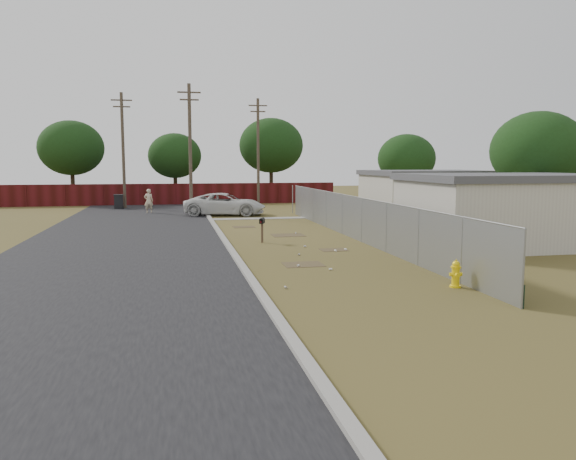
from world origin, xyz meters
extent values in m
plane|color=brown|center=(0.00, 0.00, 0.00)|extent=(120.00, 120.00, 0.00)
cube|color=black|center=(-7.50, 8.00, 0.01)|extent=(9.00, 60.00, 0.02)
cube|color=gray|center=(-3.00, 8.00, 0.06)|extent=(0.25, 60.00, 0.12)
cube|color=gray|center=(0.00, 11.50, 0.01)|extent=(6.20, 1.00, 0.03)
cylinder|color=gray|center=(3.10, -12.00, 1.00)|extent=(0.06, 0.06, 2.00)
cylinder|color=gray|center=(3.10, -9.00, 1.00)|extent=(0.06, 0.06, 2.00)
cylinder|color=gray|center=(3.10, -6.00, 1.00)|extent=(0.06, 0.06, 2.00)
cylinder|color=gray|center=(3.10, -3.00, 1.00)|extent=(0.06, 0.06, 2.00)
cylinder|color=gray|center=(3.10, 0.00, 1.00)|extent=(0.06, 0.06, 2.00)
cylinder|color=gray|center=(3.10, 3.00, 1.00)|extent=(0.06, 0.06, 2.00)
cylinder|color=gray|center=(3.10, 6.00, 1.00)|extent=(0.06, 0.06, 2.00)
cylinder|color=gray|center=(3.10, 9.00, 1.00)|extent=(0.06, 0.06, 2.00)
cylinder|color=gray|center=(3.10, 12.00, 1.00)|extent=(0.06, 0.06, 2.00)
cylinder|color=gray|center=(3.10, 15.00, 1.00)|extent=(0.06, 0.06, 2.00)
cylinder|color=gray|center=(3.10, 1.00, 2.00)|extent=(0.04, 26.00, 0.04)
cube|color=gray|center=(3.10, 1.00, 1.00)|extent=(0.01, 26.00, 2.00)
cube|color=black|center=(3.16, 1.00, 0.30)|extent=(0.03, 26.00, 0.60)
cube|color=#4D1013|center=(-6.00, 25.00, 0.90)|extent=(30.00, 0.12, 1.80)
cylinder|color=brown|center=(-4.00, 16.00, 4.50)|extent=(0.24, 0.24, 9.00)
cube|color=brown|center=(-4.00, 16.00, 8.40)|extent=(1.60, 0.10, 0.10)
cube|color=brown|center=(-4.00, 16.00, 7.90)|extent=(1.30, 0.10, 0.10)
cylinder|color=brown|center=(-9.00, 22.00, 4.50)|extent=(0.24, 0.24, 9.00)
cube|color=brown|center=(-9.00, 22.00, 8.40)|extent=(1.60, 0.10, 0.10)
cube|color=brown|center=(-9.00, 22.00, 7.90)|extent=(1.30, 0.10, 0.10)
cylinder|color=brown|center=(2.00, 24.00, 4.50)|extent=(0.24, 0.24, 9.00)
cube|color=brown|center=(2.00, 24.00, 8.40)|extent=(1.60, 0.10, 0.10)
cube|color=brown|center=(2.00, 24.00, 7.90)|extent=(1.30, 0.10, 0.10)
cube|color=beige|center=(9.00, -2.00, 1.40)|extent=(8.00, 6.00, 2.80)
cube|color=#47474C|center=(9.00, -2.00, 2.95)|extent=(8.32, 6.24, 0.30)
cube|color=beige|center=(10.50, 9.00, 1.40)|extent=(7.00, 6.00, 2.80)
cube|color=#47474C|center=(10.50, 9.00, 2.95)|extent=(7.28, 6.24, 0.30)
cylinder|color=#2E2215|center=(-14.00, 29.00, 1.65)|extent=(0.36, 0.36, 3.30)
ellipsoid|color=black|center=(-14.00, 29.00, 4.88)|extent=(5.70, 5.70, 4.84)
cylinder|color=#2E2215|center=(-5.00, 30.00, 1.43)|extent=(0.36, 0.36, 2.86)
ellipsoid|color=black|center=(-5.00, 30.00, 4.23)|extent=(4.94, 4.94, 4.20)
cylinder|color=#2E2215|center=(4.00, 29.00, 1.76)|extent=(0.36, 0.36, 3.52)
ellipsoid|color=black|center=(4.00, 29.00, 5.20)|extent=(6.08, 6.08, 5.17)
cylinder|color=#2E2215|center=(13.00, 18.00, 1.32)|extent=(0.36, 0.36, 2.64)
ellipsoid|color=black|center=(13.00, 18.00, 3.90)|extent=(4.56, 4.56, 3.88)
cylinder|color=#2E2215|center=(14.00, 3.00, 1.43)|extent=(0.36, 0.36, 2.86)
ellipsoid|color=black|center=(14.00, 3.00, 4.23)|extent=(4.94, 4.94, 4.20)
cylinder|color=yellow|center=(2.70, -9.43, 0.03)|extent=(0.36, 0.36, 0.06)
cylinder|color=yellow|center=(2.70, -9.43, 0.32)|extent=(0.26, 0.26, 0.56)
cylinder|color=yellow|center=(2.70, -9.43, 0.59)|extent=(0.33, 0.33, 0.05)
sphere|color=yellow|center=(2.70, -9.43, 0.67)|extent=(0.25, 0.25, 0.22)
cylinder|color=yellow|center=(2.70, -9.43, 0.79)|extent=(0.04, 0.04, 0.06)
cylinder|color=yellow|center=(2.57, -9.41, 0.38)|extent=(0.11, 0.12, 0.11)
cylinder|color=yellow|center=(2.83, -9.44, 0.38)|extent=(0.11, 0.12, 0.11)
cylinder|color=yellow|center=(2.68, -9.56, 0.38)|extent=(0.15, 0.13, 0.13)
cube|color=brown|center=(-1.36, 0.71, 0.46)|extent=(0.11, 0.11, 0.93)
cube|color=black|center=(-1.36, 0.71, 0.96)|extent=(0.32, 0.48, 0.17)
cylinder|color=black|center=(-1.36, 0.71, 1.04)|extent=(0.32, 0.48, 0.17)
cube|color=#AC0C17|center=(-1.45, 0.49, 0.96)|extent=(0.03, 0.04, 0.09)
imported|color=silver|center=(-1.78, 14.28, 0.76)|extent=(5.92, 3.68, 1.53)
imported|color=beige|center=(-6.97, 17.12, 0.86)|extent=(0.67, 0.49, 1.73)
cube|color=black|center=(-9.41, 21.30, 0.53)|extent=(0.70, 0.70, 1.06)
cube|color=black|center=(-9.41, 21.30, 1.08)|extent=(0.77, 0.77, 0.09)
cylinder|color=black|center=(-9.06, 20.99, 0.11)|extent=(0.07, 0.22, 0.22)
cylinder|color=white|center=(-0.14, -6.22, 0.04)|extent=(0.10, 0.08, 0.07)
cylinder|color=#AFAEB3|center=(-0.52, -3.07, 0.04)|extent=(0.12, 0.12, 0.07)
cylinder|color=white|center=(1.66, -2.15, 0.04)|extent=(0.12, 0.12, 0.07)
cylinder|color=#AFAEB3|center=(-2.16, -8.63, 0.04)|extent=(0.08, 0.10, 0.07)
cylinder|color=white|center=(0.81, 3.54, 0.04)|extent=(0.09, 0.11, 0.07)
cylinder|color=#AFAEB3|center=(0.21, -1.03, 0.04)|extent=(0.12, 0.11, 0.07)
cylinder|color=white|center=(-1.06, -5.34, 0.04)|extent=(0.12, 0.12, 0.07)
cylinder|color=white|center=(1.16, -2.40, 0.04)|extent=(0.09, 0.11, 0.07)
camera|label=1|loc=(-5.27, -24.07, 3.60)|focal=35.00mm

